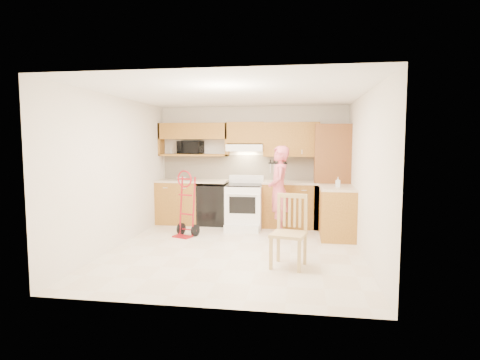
% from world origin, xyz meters
% --- Properties ---
extents(floor, '(4.00, 4.50, 0.02)m').
position_xyz_m(floor, '(0.00, 0.00, -0.01)').
color(floor, beige).
rests_on(floor, ground).
extents(ceiling, '(4.00, 4.50, 0.02)m').
position_xyz_m(ceiling, '(0.00, 0.00, 2.51)').
color(ceiling, white).
rests_on(ceiling, ground).
extents(wall_back, '(4.00, 0.02, 2.50)m').
position_xyz_m(wall_back, '(0.00, 2.26, 1.25)').
color(wall_back, beige).
rests_on(wall_back, ground).
extents(wall_front, '(4.00, 0.02, 2.50)m').
position_xyz_m(wall_front, '(0.00, -2.26, 1.25)').
color(wall_front, beige).
rests_on(wall_front, ground).
extents(wall_left, '(0.02, 4.50, 2.50)m').
position_xyz_m(wall_left, '(-2.01, 0.00, 1.25)').
color(wall_left, beige).
rests_on(wall_left, ground).
extents(wall_right, '(0.02, 4.50, 2.50)m').
position_xyz_m(wall_right, '(2.01, 0.00, 1.25)').
color(wall_right, beige).
rests_on(wall_right, ground).
extents(backsplash, '(3.92, 0.03, 0.55)m').
position_xyz_m(backsplash, '(0.00, 2.23, 1.20)').
color(backsplash, beige).
rests_on(backsplash, wall_back).
extents(lower_cab_left, '(0.90, 0.60, 0.90)m').
position_xyz_m(lower_cab_left, '(-1.55, 1.95, 0.45)').
color(lower_cab_left, '#AE752A').
rests_on(lower_cab_left, ground).
extents(dishwasher, '(0.60, 0.60, 0.85)m').
position_xyz_m(dishwasher, '(-0.80, 1.95, 0.42)').
color(dishwasher, black).
rests_on(dishwasher, ground).
extents(lower_cab_right, '(1.14, 0.60, 0.90)m').
position_xyz_m(lower_cab_right, '(0.83, 1.95, 0.45)').
color(lower_cab_right, '#AE752A').
rests_on(lower_cab_right, ground).
extents(countertop_left, '(1.50, 0.63, 0.04)m').
position_xyz_m(countertop_left, '(-1.25, 1.95, 0.92)').
color(countertop_left, beige).
rests_on(countertop_left, lower_cab_left).
extents(countertop_right, '(1.14, 0.63, 0.04)m').
position_xyz_m(countertop_right, '(0.83, 1.95, 0.92)').
color(countertop_right, beige).
rests_on(countertop_right, lower_cab_right).
extents(cab_return_right, '(0.60, 1.00, 0.90)m').
position_xyz_m(cab_return_right, '(1.70, 1.15, 0.45)').
color(cab_return_right, '#AE752A').
rests_on(cab_return_right, ground).
extents(countertop_return, '(0.63, 1.00, 0.04)m').
position_xyz_m(countertop_return, '(1.70, 1.15, 0.92)').
color(countertop_return, beige).
rests_on(countertop_return, cab_return_right).
extents(pantry_tall, '(0.70, 0.60, 2.10)m').
position_xyz_m(pantry_tall, '(1.65, 1.95, 1.05)').
color(pantry_tall, brown).
rests_on(pantry_tall, ground).
extents(upper_cab_left, '(1.50, 0.33, 0.34)m').
position_xyz_m(upper_cab_left, '(-1.25, 2.08, 1.98)').
color(upper_cab_left, '#AE752A').
rests_on(upper_cab_left, wall_back).
extents(upper_shelf_mw, '(1.50, 0.33, 0.04)m').
position_xyz_m(upper_shelf_mw, '(-1.25, 2.08, 1.47)').
color(upper_shelf_mw, '#AE752A').
rests_on(upper_shelf_mw, wall_back).
extents(upper_cab_center, '(0.76, 0.33, 0.44)m').
position_xyz_m(upper_cab_center, '(-0.12, 2.08, 1.94)').
color(upper_cab_center, '#AE752A').
rests_on(upper_cab_center, wall_back).
extents(upper_cab_right, '(1.14, 0.33, 0.70)m').
position_xyz_m(upper_cab_right, '(0.83, 2.08, 1.80)').
color(upper_cab_right, '#AE752A').
rests_on(upper_cab_right, wall_back).
extents(range_hood, '(0.76, 0.46, 0.14)m').
position_xyz_m(range_hood, '(-0.12, 2.02, 1.63)').
color(range_hood, white).
rests_on(range_hood, wall_back).
extents(knife_strip, '(0.40, 0.05, 0.29)m').
position_xyz_m(knife_strip, '(0.55, 2.21, 1.24)').
color(knife_strip, black).
rests_on(knife_strip, backsplash).
extents(microwave, '(0.55, 0.40, 0.28)m').
position_xyz_m(microwave, '(-1.32, 2.08, 1.63)').
color(microwave, black).
rests_on(microwave, upper_shelf_mw).
extents(range, '(0.72, 0.95, 1.06)m').
position_xyz_m(range, '(-0.09, 1.61, 0.53)').
color(range, white).
rests_on(range, ground).
extents(person, '(0.46, 0.65, 1.68)m').
position_xyz_m(person, '(0.63, 1.20, 0.84)').
color(person, '#D05764').
rests_on(person, ground).
extents(hand_truck, '(0.55, 0.53, 1.11)m').
position_xyz_m(hand_truck, '(-1.08, 0.80, 0.56)').
color(hand_truck, maroon).
rests_on(hand_truck, ground).
extents(dining_chair, '(0.55, 0.58, 1.02)m').
position_xyz_m(dining_chair, '(0.88, -0.72, 0.51)').
color(dining_chair, tan).
rests_on(dining_chair, ground).
extents(soap_bottle, '(0.09, 0.09, 0.18)m').
position_xyz_m(soap_bottle, '(1.70, 1.10, 1.03)').
color(soap_bottle, white).
rests_on(soap_bottle, countertop_return).
extents(bowl, '(0.25, 0.25, 0.05)m').
position_xyz_m(bowl, '(-1.50, 1.95, 0.97)').
color(bowl, white).
rests_on(bowl, countertop_left).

